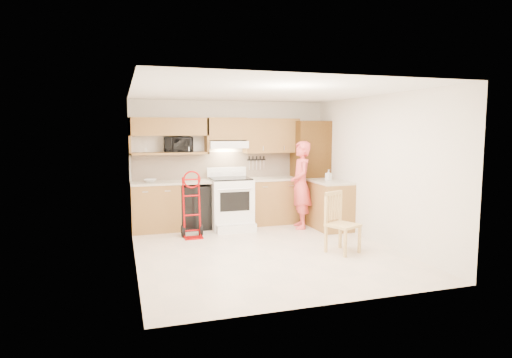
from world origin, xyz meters
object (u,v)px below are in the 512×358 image
range (231,199)px  dining_chair (343,223)px  microwave (178,144)px  person (301,185)px  hand_truck (192,208)px

range → dining_chair: range is taller
microwave → range: (0.96, -0.37, -1.05)m
dining_chair → microwave: bearing=106.1°
person → hand_truck: person is taller
hand_truck → range: bearing=30.5°
range → person: bearing=-15.6°
microwave → range: size_ratio=0.46×
microwave → range: 1.47m
microwave → person: microwave is taller
microwave → dining_chair: bearing=-48.1°
microwave → dining_chair: microwave is taller
microwave → range: microwave is taller
dining_chair → hand_truck: bearing=116.6°
range → person: size_ratio=0.69×
person → dining_chair: 1.84m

